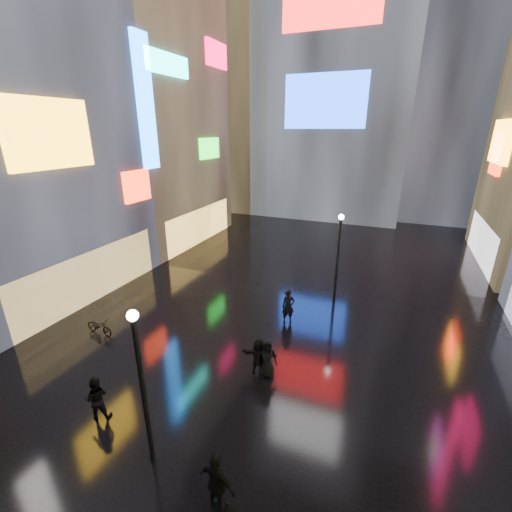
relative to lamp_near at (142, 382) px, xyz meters
The scene contains 14 objects.
ground 13.71m from the lamp_near, 84.81° to the left, with size 140.00×140.00×0.00m, color black.
building_left_far 25.62m from the lamp_near, 127.38° to the left, with size 10.28×12.00×22.00m.
tower_main 41.49m from the lamp_near, 92.75° to the left, with size 16.00×14.20×42.00m.
tower_flank_right 43.00m from the lamp_near, 75.45° to the left, with size 12.00×12.00×34.00m, color black.
tower_flank_left 38.90m from the lamp_near, 109.90° to the left, with size 10.00×10.00×26.00m, color black.
lamp_near is the anchor object (origin of this frame).
lamp_far 12.91m from the lamp_near, 75.51° to the left, with size 0.30×0.30×5.20m.
pedestrian_1 3.56m from the lamp_near, 166.80° to the left, with size 0.81×0.63×1.67m, color black.
pedestrian_3 3.26m from the lamp_near, 11.21° to the right, with size 1.11×0.46×1.90m, color black.
pedestrian_4 5.67m from the lamp_near, 69.53° to the left, with size 0.82×0.54×1.69m, color black.
pedestrian_5 5.58m from the lamp_near, 73.32° to the left, with size 1.48×0.47×1.60m, color black.
pedestrian_6 9.55m from the lamp_near, 81.29° to the left, with size 0.66×0.43×1.81m, color black.
umbrella_2 5.34m from the lamp_near, 69.53° to the left, with size 0.88×0.90×0.81m, color black.
bicycle 8.63m from the lamp_near, 145.80° to the left, with size 0.56×1.60×0.84m, color black.
Camera 1 is at (4.59, 0.82, 9.51)m, focal length 24.00 mm.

